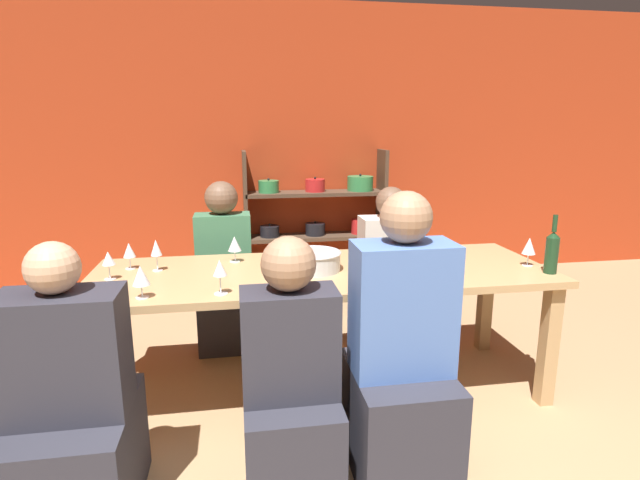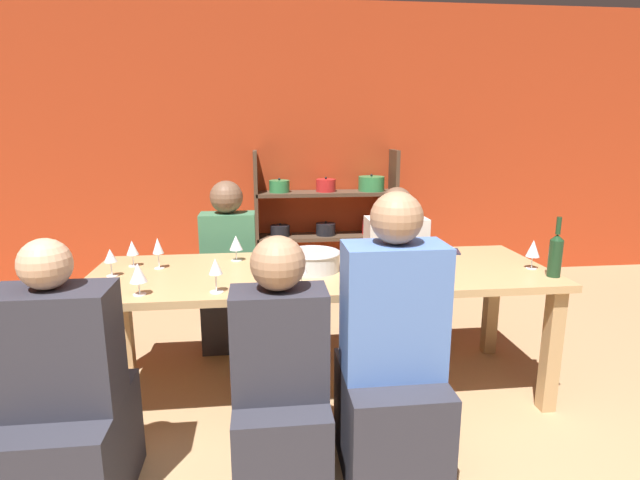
{
  "view_description": "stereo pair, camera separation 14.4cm",
  "coord_description": "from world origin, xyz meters",
  "px_view_note": "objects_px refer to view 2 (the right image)",
  "views": [
    {
      "loc": [
        -0.5,
        -1.19,
        1.54
      ],
      "look_at": [
        -0.03,
        1.59,
        0.89
      ],
      "focal_mm": 28.0,
      "sensor_mm": 36.0,
      "label": 1
    },
    {
      "loc": [
        -0.36,
        -1.21,
        1.54
      ],
      "look_at": [
        -0.03,
        1.59,
        0.89
      ],
      "focal_mm": 28.0,
      "sensor_mm": 36.0,
      "label": 2
    }
  ],
  "objects_px": {
    "wine_glass_white_a": "(132,249)",
    "person_near_c": "(65,416)",
    "wine_glass_red_c": "(110,257)",
    "person_near_a": "(280,393)",
    "wine_glass_red_a": "(533,249)",
    "wine_glass_white_b": "(158,247)",
    "wine_glass_red_b": "(236,243)",
    "wine_glass_empty_c": "(138,273)",
    "wine_bottle_green": "(556,254)",
    "person_far_a": "(394,281)",
    "cell_phone": "(454,251)",
    "dining_table": "(322,283)",
    "shelf_unit": "(326,226)",
    "person_far_b": "(230,283)",
    "person_near_b": "(391,376)",
    "wine_glass_empty_b": "(215,268)",
    "mixing_bowl": "(312,260)",
    "wine_glass_empty_a": "(301,266)"
  },
  "relations": [
    {
      "from": "wine_glass_white_a",
      "to": "person_near_c",
      "type": "bearing_deg",
      "value": -93.2
    },
    {
      "from": "wine_bottle_green",
      "to": "wine_glass_red_a",
      "type": "xyz_separation_m",
      "value": [
        -0.04,
        0.16,
        -0.01
      ]
    },
    {
      "from": "wine_glass_empty_b",
      "to": "wine_glass_red_c",
      "type": "relative_size",
      "value": 1.13
    },
    {
      "from": "shelf_unit",
      "to": "person_near_a",
      "type": "xyz_separation_m",
      "value": [
        -0.56,
        -2.87,
        -0.15
      ]
    },
    {
      "from": "shelf_unit",
      "to": "wine_glass_red_a",
      "type": "relative_size",
      "value": 8.36
    },
    {
      "from": "wine_glass_empty_b",
      "to": "person_near_a",
      "type": "height_order",
      "value": "person_near_a"
    },
    {
      "from": "wine_glass_red_a",
      "to": "wine_glass_empty_c",
      "type": "xyz_separation_m",
      "value": [
        -2.12,
        -0.21,
        -0.01
      ]
    },
    {
      "from": "wine_glass_red_c",
      "to": "person_far_b",
      "type": "distance_m",
      "value": 1.03
    },
    {
      "from": "person_far_a",
      "to": "wine_glass_red_a",
      "type": "bearing_deg",
      "value": 120.37
    },
    {
      "from": "wine_glass_white_a",
      "to": "wine_glass_red_c",
      "type": "distance_m",
      "value": 0.2
    },
    {
      "from": "person_far_b",
      "to": "shelf_unit",
      "type": "bearing_deg",
      "value": -121.95
    },
    {
      "from": "wine_glass_red_b",
      "to": "person_near_b",
      "type": "height_order",
      "value": "person_near_b"
    },
    {
      "from": "person_far_b",
      "to": "wine_glass_empty_b",
      "type": "bearing_deg",
      "value": 90.56
    },
    {
      "from": "wine_glass_red_c",
      "to": "person_far_a",
      "type": "xyz_separation_m",
      "value": [
        1.8,
        0.8,
        -0.45
      ]
    },
    {
      "from": "person_far_a",
      "to": "dining_table",
      "type": "bearing_deg",
      "value": 51.3
    },
    {
      "from": "cell_phone",
      "to": "person_near_a",
      "type": "height_order",
      "value": "person_near_a"
    },
    {
      "from": "wine_glass_empty_a",
      "to": "person_near_b",
      "type": "relative_size",
      "value": 0.12
    },
    {
      "from": "wine_glass_white_a",
      "to": "person_far_a",
      "type": "height_order",
      "value": "person_far_a"
    },
    {
      "from": "wine_glass_empty_c",
      "to": "person_far_a",
      "type": "height_order",
      "value": "person_far_a"
    },
    {
      "from": "wine_glass_red_b",
      "to": "person_near_a",
      "type": "distance_m",
      "value": 1.1
    },
    {
      "from": "wine_glass_white_b",
      "to": "wine_glass_white_a",
      "type": "bearing_deg",
      "value": 157.22
    },
    {
      "from": "mixing_bowl",
      "to": "wine_glass_white_b",
      "type": "distance_m",
      "value": 0.88
    },
    {
      "from": "wine_glass_red_c",
      "to": "person_far_a",
      "type": "height_order",
      "value": "person_far_a"
    },
    {
      "from": "dining_table",
      "to": "person_far_a",
      "type": "xyz_separation_m",
      "value": [
        0.65,
        0.81,
        -0.26
      ]
    },
    {
      "from": "wine_glass_white_a",
      "to": "person_far_a",
      "type": "distance_m",
      "value": 1.89
    },
    {
      "from": "shelf_unit",
      "to": "mixing_bowl",
      "type": "relative_size",
      "value": 4.4
    },
    {
      "from": "person_far_b",
      "to": "wine_glass_white_b",
      "type": "bearing_deg",
      "value": 60.37
    },
    {
      "from": "wine_glass_empty_b",
      "to": "cell_phone",
      "type": "distance_m",
      "value": 1.59
    },
    {
      "from": "wine_glass_red_b",
      "to": "person_near_c",
      "type": "bearing_deg",
      "value": -121.35
    },
    {
      "from": "person_far_a",
      "to": "person_near_c",
      "type": "xyz_separation_m",
      "value": [
        -1.79,
        -1.62,
        0.01
      ]
    },
    {
      "from": "wine_glass_red_b",
      "to": "wine_glass_white_b",
      "type": "xyz_separation_m",
      "value": [
        -0.43,
        -0.12,
        0.02
      ]
    },
    {
      "from": "wine_glass_red_c",
      "to": "person_near_a",
      "type": "bearing_deg",
      "value": -39.94
    },
    {
      "from": "wine_bottle_green",
      "to": "person_far_a",
      "type": "xyz_separation_m",
      "value": [
        -0.58,
        1.09,
        -0.47
      ]
    },
    {
      "from": "mixing_bowl",
      "to": "wine_glass_empty_b",
      "type": "xyz_separation_m",
      "value": [
        -0.51,
        -0.33,
        0.07
      ]
    },
    {
      "from": "wine_glass_red_a",
      "to": "person_near_c",
      "type": "height_order",
      "value": "person_near_c"
    },
    {
      "from": "wine_bottle_green",
      "to": "person_near_b",
      "type": "xyz_separation_m",
      "value": [
        -1.02,
        -0.48,
        -0.4
      ]
    },
    {
      "from": "wine_glass_empty_a",
      "to": "wine_glass_empty_b",
      "type": "xyz_separation_m",
      "value": [
        -0.42,
        -0.03,
        0.02
      ]
    },
    {
      "from": "wine_bottle_green",
      "to": "cell_phone",
      "type": "distance_m",
      "value": 0.68
    },
    {
      "from": "wine_glass_empty_b",
      "to": "wine_glass_white_b",
      "type": "distance_m",
      "value": 0.59
    },
    {
      "from": "wine_glass_white_b",
      "to": "person_near_c",
      "type": "relative_size",
      "value": 0.16
    },
    {
      "from": "mixing_bowl",
      "to": "wine_glass_red_a",
      "type": "distance_m",
      "value": 1.26
    },
    {
      "from": "wine_glass_empty_c",
      "to": "person_far_b",
      "type": "xyz_separation_m",
      "value": [
        0.36,
        1.08,
        -0.41
      ]
    },
    {
      "from": "person_far_b",
      "to": "wine_bottle_green",
      "type": "bearing_deg",
      "value": 150.41
    },
    {
      "from": "cell_phone",
      "to": "person_near_c",
      "type": "relative_size",
      "value": 0.14
    },
    {
      "from": "mixing_bowl",
      "to": "wine_glass_white_b",
      "type": "height_order",
      "value": "wine_glass_white_b"
    },
    {
      "from": "wine_glass_empty_b",
      "to": "person_near_b",
      "type": "relative_size",
      "value": 0.13
    },
    {
      "from": "shelf_unit",
      "to": "mixing_bowl",
      "type": "height_order",
      "value": "shelf_unit"
    },
    {
      "from": "shelf_unit",
      "to": "wine_glass_white_b",
      "type": "relative_size",
      "value": 7.79
    },
    {
      "from": "wine_glass_empty_a",
      "to": "wine_glass_red_a",
      "type": "distance_m",
      "value": 1.35
    },
    {
      "from": "dining_table",
      "to": "mixing_bowl",
      "type": "height_order",
      "value": "mixing_bowl"
    }
  ]
}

